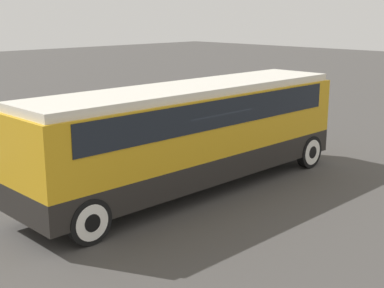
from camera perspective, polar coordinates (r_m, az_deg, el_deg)
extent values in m
plane|color=#423F3D|center=(16.20, 0.00, -4.91)|extent=(120.00, 120.00, 0.00)
cube|color=black|center=(15.94, 0.00, -2.03)|extent=(10.93, 2.42, 0.74)
cube|color=gold|center=(15.65, 0.00, 2.34)|extent=(10.93, 2.42, 1.74)
cube|color=black|center=(15.57, 0.00, 3.88)|extent=(9.62, 2.46, 0.78)
cube|color=silver|center=(15.48, 0.00, 5.88)|extent=(10.72, 2.22, 0.22)
cube|color=gold|center=(19.73, 11.09, 3.76)|extent=(0.36, 2.32, 1.98)
cylinder|color=black|center=(18.80, 12.38, -0.80)|extent=(1.12, 0.28, 1.12)
cylinder|color=silver|center=(18.80, 12.38, -0.80)|extent=(0.87, 0.30, 0.87)
cylinder|color=black|center=(18.80, 12.38, -0.80)|extent=(0.42, 0.32, 0.42)
cylinder|color=black|center=(20.03, 7.14, 0.33)|extent=(1.12, 0.28, 1.12)
cylinder|color=silver|center=(20.03, 7.14, 0.33)|extent=(0.87, 0.30, 0.87)
cylinder|color=black|center=(20.03, 7.14, 0.33)|extent=(0.42, 0.32, 0.42)
cylinder|color=black|center=(12.59, -10.95, -8.10)|extent=(1.12, 0.28, 1.12)
cylinder|color=silver|center=(12.59, -10.95, -8.10)|extent=(0.87, 0.30, 0.87)
cylinder|color=black|center=(12.59, -10.95, -8.10)|extent=(0.42, 0.32, 0.42)
cylinder|color=black|center=(14.37, -15.86, -5.59)|extent=(1.12, 0.28, 1.12)
cylinder|color=silver|center=(14.37, -15.86, -5.59)|extent=(0.87, 0.30, 0.87)
cylinder|color=black|center=(14.37, -15.86, -5.59)|extent=(0.42, 0.32, 0.42)
cube|color=#2D5638|center=(20.48, -7.86, 0.49)|extent=(4.52, 1.80, 0.56)
cube|color=black|center=(20.25, -8.32, 1.95)|extent=(2.35, 1.62, 0.56)
cylinder|color=black|center=(21.02, -2.57, 0.40)|extent=(0.64, 0.22, 0.64)
cylinder|color=black|center=(21.02, -2.57, 0.40)|extent=(0.24, 0.26, 0.24)
cylinder|color=black|center=(22.23, -5.37, 1.10)|extent=(0.64, 0.22, 0.64)
cylinder|color=black|center=(22.23, -5.37, 1.10)|extent=(0.24, 0.26, 0.24)
cylinder|color=black|center=(18.88, -10.74, -1.40)|extent=(0.64, 0.22, 0.64)
cylinder|color=black|center=(18.88, -10.74, -1.40)|extent=(0.24, 0.26, 0.24)
cylinder|color=black|center=(20.21, -13.32, -0.52)|extent=(0.64, 0.22, 0.64)
cylinder|color=black|center=(20.21, -13.32, -0.52)|extent=(0.24, 0.26, 0.24)
cylinder|color=black|center=(18.24, -16.26, -2.19)|extent=(0.68, 0.22, 0.68)
cylinder|color=black|center=(18.24, -16.26, -2.19)|extent=(0.26, 0.26, 0.26)
cylinder|color=black|center=(19.68, -18.59, -1.20)|extent=(0.68, 0.22, 0.68)
cylinder|color=black|center=(19.68, -18.59, -1.20)|extent=(0.26, 0.26, 0.26)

